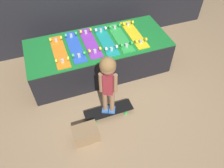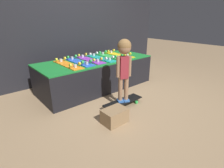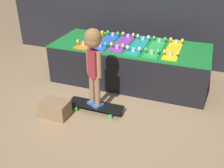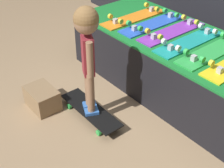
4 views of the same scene
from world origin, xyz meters
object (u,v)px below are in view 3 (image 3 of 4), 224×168
(skateboard_orange_on_rack, at_px, (91,40))
(skateboard_on_floor, at_px, (95,106))
(skateboard_green_on_rack, at_px, (156,47))
(skateboard_purple_on_rack, at_px, (123,42))
(child, at_px, (93,54))
(storage_box, at_px, (55,109))
(skateboard_teal_on_rack, at_px, (139,45))
(skateboard_yellow_on_rack, at_px, (174,49))
(skateboard_blue_on_rack, at_px, (107,41))

(skateboard_orange_on_rack, distance_m, skateboard_on_floor, 1.17)
(skateboard_orange_on_rack, height_order, skateboard_green_on_rack, same)
(skateboard_purple_on_rack, distance_m, child, 1.01)
(storage_box, bearing_deg, child, 32.74)
(skateboard_teal_on_rack, height_order, storage_box, skateboard_teal_on_rack)
(skateboard_purple_on_rack, bearing_deg, child, -92.29)
(skateboard_teal_on_rack, xyz_separation_m, skateboard_on_floor, (-0.29, -0.95, -0.53))
(child, bearing_deg, skateboard_yellow_on_rack, 76.11)
(skateboard_green_on_rack, bearing_deg, skateboard_blue_on_rack, 178.91)
(skateboard_blue_on_rack, distance_m, skateboard_purple_on_rack, 0.25)
(storage_box, bearing_deg, skateboard_orange_on_rack, 91.79)
(skateboard_purple_on_rack, bearing_deg, skateboard_yellow_on_rack, -1.74)
(skateboard_blue_on_rack, xyz_separation_m, storage_box, (-0.21, -1.24, -0.50))
(child, bearing_deg, skateboard_on_floor, 141.78)
(skateboard_blue_on_rack, relative_size, skateboard_yellow_on_rack, 1.00)
(skateboard_blue_on_rack, xyz_separation_m, skateboard_teal_on_rack, (0.50, -0.02, 0.00))
(skateboard_yellow_on_rack, xyz_separation_m, child, (-0.79, -0.97, 0.18))
(skateboard_orange_on_rack, xyz_separation_m, storage_box, (0.04, -1.21, -0.50))
(skateboard_purple_on_rack, xyz_separation_m, skateboard_yellow_on_rack, (0.75, -0.02, 0.00))
(skateboard_orange_on_rack, relative_size, skateboard_on_floor, 1.11)
(skateboard_yellow_on_rack, distance_m, skateboard_on_floor, 1.35)
(skateboard_orange_on_rack, xyz_separation_m, child, (0.46, -0.94, 0.18))
(skateboard_green_on_rack, height_order, child, child)
(skateboard_green_on_rack, xyz_separation_m, skateboard_yellow_on_rack, (0.25, 0.01, 0.00))
(skateboard_purple_on_rack, xyz_separation_m, skateboard_on_floor, (-0.04, -0.99, -0.53))
(skateboard_orange_on_rack, relative_size, storage_box, 2.37)
(skateboard_teal_on_rack, distance_m, storage_box, 1.50)
(skateboard_blue_on_rack, distance_m, skateboard_green_on_rack, 0.75)
(skateboard_teal_on_rack, height_order, skateboard_yellow_on_rack, same)
(skateboard_on_floor, bearing_deg, skateboard_yellow_on_rack, 50.89)
(skateboard_purple_on_rack, bearing_deg, skateboard_blue_on_rack, -175.98)
(skateboard_teal_on_rack, relative_size, skateboard_green_on_rack, 1.00)
(skateboard_green_on_rack, height_order, storage_box, skateboard_green_on_rack)
(skateboard_blue_on_rack, height_order, skateboard_green_on_rack, same)
(skateboard_blue_on_rack, relative_size, skateboard_on_floor, 1.11)
(skateboard_orange_on_rack, distance_m, skateboard_purple_on_rack, 0.50)
(skateboard_teal_on_rack, distance_m, skateboard_green_on_rack, 0.25)
(child, bearing_deg, skateboard_orange_on_rack, 141.30)
(skateboard_purple_on_rack, relative_size, child, 0.80)
(storage_box, bearing_deg, skateboard_green_on_rack, 52.06)
(skateboard_purple_on_rack, height_order, skateboard_green_on_rack, same)
(skateboard_teal_on_rack, relative_size, skateboard_on_floor, 1.11)
(skateboard_orange_on_rack, xyz_separation_m, skateboard_teal_on_rack, (0.75, 0.01, 0.00))
(skateboard_green_on_rack, distance_m, skateboard_on_floor, 1.22)
(skateboard_blue_on_rack, xyz_separation_m, skateboard_yellow_on_rack, (0.99, -0.01, 0.00))
(skateboard_orange_on_rack, height_order, skateboard_blue_on_rack, same)
(skateboard_teal_on_rack, bearing_deg, skateboard_blue_on_rack, 177.42)
(skateboard_orange_on_rack, distance_m, skateboard_yellow_on_rack, 1.24)
(child, bearing_deg, skateboard_blue_on_rack, 127.36)
(skateboard_on_floor, bearing_deg, skateboard_orange_on_rack, 116.08)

